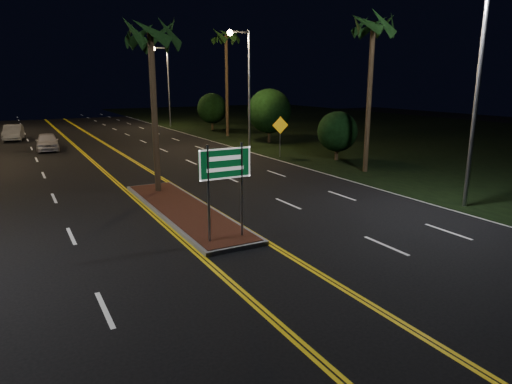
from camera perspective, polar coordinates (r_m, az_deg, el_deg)
ground at (r=13.15m, az=1.51°, el=-10.02°), size 120.00×120.00×0.00m
grass_right at (r=50.80m, az=16.97°, el=7.21°), size 40.00×110.00×0.01m
median_island at (r=19.15m, az=-9.05°, el=-2.22°), size 2.25×10.25×0.17m
highway_sign at (r=14.80m, az=-3.87°, el=2.44°), size 1.80×0.08×3.20m
streetlight_right_near at (r=20.77m, az=25.51°, el=13.46°), size 1.91×0.44×9.00m
streetlight_right_mid at (r=36.43m, az=-1.42°, el=14.34°), size 1.91×0.44×9.00m
streetlight_right_far at (r=54.98m, az=-11.29°, el=13.91°), size 1.91×0.44×9.00m
palm_median at (r=21.84m, az=-13.08°, el=18.62°), size 2.40×2.40×8.30m
palm_right_near at (r=27.72m, az=14.46°, el=19.40°), size 2.40×2.40×9.30m
palm_right_far at (r=44.74m, az=-3.77°, el=18.69°), size 2.40×2.40×10.30m
shrub_near at (r=31.45m, az=10.14°, el=7.45°), size 2.70×2.70×3.30m
shrub_mid at (r=39.90m, az=1.67°, el=10.09°), size 3.78×3.78×4.62m
shrub_far at (r=50.55m, az=-5.51°, el=10.37°), size 3.24×3.24×3.96m
car_near at (r=39.05m, az=-24.66°, el=5.90°), size 2.35×4.86×1.58m
car_far at (r=47.19m, az=-28.09°, el=6.72°), size 2.64×5.05×1.61m
warning_sign at (r=32.32m, az=3.05°, el=7.69°), size 1.19×0.19×2.84m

